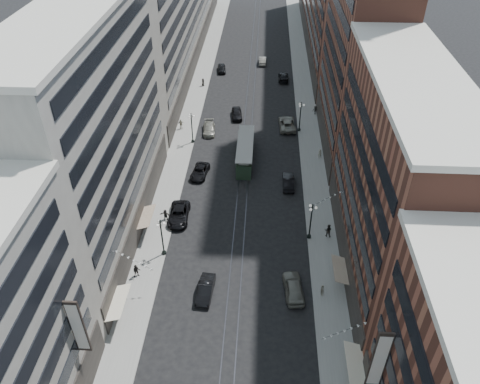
% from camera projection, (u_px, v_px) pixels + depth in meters
% --- Properties ---
extents(ground, '(220.00, 220.00, 0.00)m').
position_uv_depth(ground, '(248.00, 130.00, 83.97)').
color(ground, black).
rests_on(ground, ground).
extents(sidewalk_west, '(4.00, 180.00, 0.15)m').
position_uv_depth(sidewalk_west, '(194.00, 103.00, 92.34)').
color(sidewalk_west, gray).
rests_on(sidewalk_west, ground).
extents(sidewalk_east, '(4.00, 180.00, 0.15)m').
position_uv_depth(sidewalk_east, '(306.00, 105.00, 91.39)').
color(sidewalk_east, gray).
rests_on(sidewalk_east, ground).
extents(rail_west, '(0.12, 180.00, 0.02)m').
position_uv_depth(rail_west, '(246.00, 104.00, 91.93)').
color(rail_west, '#2D2D33').
rests_on(rail_west, ground).
extents(rail_east, '(0.12, 180.00, 0.02)m').
position_uv_depth(rail_east, '(253.00, 104.00, 91.87)').
color(rail_east, '#2D2D33').
rests_on(rail_east, ground).
extents(building_west_mid, '(8.00, 36.00, 28.00)m').
position_uv_depth(building_west_mid, '(95.00, 136.00, 54.77)').
color(building_west_mid, gray).
rests_on(building_west_mid, ground).
extents(building_east_mid, '(8.00, 30.00, 24.00)m').
position_uv_depth(building_east_mid, '(393.00, 185.00, 50.56)').
color(building_east_mid, brown).
rests_on(building_east_mid, ground).
extents(building_east_tower, '(8.00, 26.00, 42.00)m').
position_uv_depth(building_east_tower, '(366.00, 19.00, 67.33)').
color(building_east_tower, brown).
rests_on(building_east_tower, ground).
extents(lamppost_sw_far, '(1.03, 1.14, 5.52)m').
position_uv_depth(lamppost_sw_far, '(162.00, 236.00, 57.08)').
color(lamppost_sw_far, black).
rests_on(lamppost_sw_far, sidewalk_west).
extents(lamppost_sw_mid, '(1.03, 1.14, 5.52)m').
position_uv_depth(lamppost_sw_mid, '(192.00, 127.00, 78.52)').
color(lamppost_sw_mid, black).
rests_on(lamppost_sw_mid, sidewalk_west).
extents(lamppost_se_far, '(1.03, 1.14, 5.52)m').
position_uv_depth(lamppost_se_far, '(311.00, 220.00, 59.47)').
color(lamppost_se_far, black).
rests_on(lamppost_se_far, sidewalk_east).
extents(lamppost_se_mid, '(1.03, 1.14, 5.52)m').
position_uv_depth(lamppost_se_mid, '(300.00, 116.00, 81.70)').
color(lamppost_se_mid, black).
rests_on(lamppost_se_mid, sidewalk_east).
extents(streetcar, '(2.55, 11.53, 3.19)m').
position_uv_depth(streetcar, '(245.00, 152.00, 75.26)').
color(streetcar, '#213423').
rests_on(streetcar, ground).
extents(car_2, '(2.78, 5.79, 1.59)m').
position_uv_depth(car_2, '(179.00, 214.00, 63.95)').
color(car_2, black).
rests_on(car_2, ground).
extents(car_4, '(2.66, 5.45, 1.79)m').
position_uv_depth(car_4, '(294.00, 287.00, 53.48)').
color(car_4, '#626157').
rests_on(car_4, ground).
extents(car_5, '(1.98, 4.80, 1.55)m').
position_uv_depth(car_5, '(206.00, 289.00, 53.39)').
color(car_5, black).
rests_on(car_5, ground).
extents(pedestrian_2, '(0.98, 0.71, 1.80)m').
position_uv_depth(pedestrian_2, '(137.00, 271.00, 55.29)').
color(pedestrian_2, black).
rests_on(pedestrian_2, sidewalk_west).
extents(pedestrian_4, '(0.57, 0.97, 1.56)m').
position_uv_depth(pedestrian_4, '(322.00, 290.00, 53.12)').
color(pedestrian_4, '#ABA28D').
rests_on(pedestrian_4, sidewalk_east).
extents(car_7, '(2.92, 5.19, 1.37)m').
position_uv_depth(car_7, '(200.00, 172.00, 72.28)').
color(car_7, black).
rests_on(car_7, ground).
extents(car_8, '(2.59, 5.26, 1.47)m').
position_uv_depth(car_8, '(209.00, 129.00, 82.82)').
color(car_8, slate).
rests_on(car_8, ground).
extents(car_9, '(2.22, 4.54, 1.49)m').
position_uv_depth(car_9, '(222.00, 68.00, 104.23)').
color(car_9, black).
rests_on(car_9, ground).
extents(car_10, '(1.70, 4.81, 1.58)m').
position_uv_depth(car_10, '(288.00, 181.00, 70.04)').
color(car_10, black).
rests_on(car_10, ground).
extents(car_11, '(3.19, 6.26, 1.69)m').
position_uv_depth(car_11, '(287.00, 124.00, 84.05)').
color(car_11, gray).
rests_on(car_11, ground).
extents(car_12, '(2.16, 5.22, 1.51)m').
position_uv_depth(car_12, '(283.00, 77.00, 100.56)').
color(car_12, black).
rests_on(car_12, ground).
extents(car_13, '(2.39, 4.88, 1.60)m').
position_uv_depth(car_13, '(237.00, 114.00, 87.13)').
color(car_13, black).
rests_on(car_13, ground).
extents(car_14, '(1.62, 4.63, 1.53)m').
position_uv_depth(car_14, '(263.00, 60.00, 107.87)').
color(car_14, slate).
rests_on(car_14, ground).
extents(pedestrian_5, '(1.56, 0.74, 1.62)m').
position_uv_depth(pedestrian_5, '(165.00, 215.00, 63.64)').
color(pedestrian_5, black).
rests_on(pedestrian_5, sidewalk_west).
extents(pedestrian_6, '(1.21, 0.78, 1.90)m').
position_uv_depth(pedestrian_6, '(181.00, 124.00, 83.44)').
color(pedestrian_6, beige).
rests_on(pedestrian_6, sidewalk_west).
extents(pedestrian_7, '(1.04, 0.74, 1.94)m').
position_uv_depth(pedestrian_7, '(328.00, 230.00, 60.86)').
color(pedestrian_7, black).
rests_on(pedestrian_7, sidewalk_east).
extents(pedestrian_8, '(0.64, 0.43, 1.70)m').
position_uv_depth(pedestrian_8, '(320.00, 153.00, 75.86)').
color(pedestrian_8, '#A6A189').
rests_on(pedestrian_8, sidewalk_east).
extents(pedestrian_9, '(1.13, 0.54, 1.70)m').
position_uv_depth(pedestrian_9, '(315.00, 110.00, 87.82)').
color(pedestrian_9, black).
rests_on(pedestrian_9, sidewalk_east).
extents(pedestrian_extra_0, '(0.85, 0.86, 1.60)m').
position_uv_depth(pedestrian_extra_0, '(203.00, 82.00, 97.94)').
color(pedestrian_extra_0, black).
rests_on(pedestrian_extra_0, sidewalk_west).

